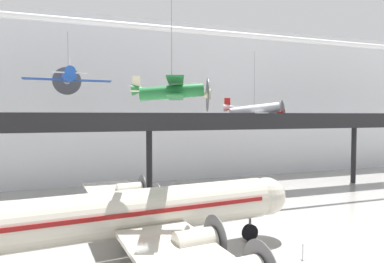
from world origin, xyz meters
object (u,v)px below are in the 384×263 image
Objects in this scene: suspended_plane_silver_racer at (254,110)px; airliner_silver_main at (132,213)px; stanchion_barrier at (303,255)px; suspended_plane_green_biplane at (172,91)px; suspended_plane_blue_trainer at (68,76)px.

airliner_silver_main is at bearing -113.65° from suspended_plane_silver_racer.
stanchion_barrier is at bearing -22.48° from airliner_silver_main.
airliner_silver_main is 2.91× the size of suspended_plane_silver_racer.
suspended_plane_green_biplane is at bearing -108.35° from suspended_plane_silver_racer.
suspended_plane_silver_racer is 1.20× the size of suspended_plane_green_biplane.
suspended_plane_blue_trainer is at bearing -149.75° from suspended_plane_silver_racer.
suspended_plane_silver_racer is at bearing 69.12° from stanchion_barrier.
suspended_plane_blue_trainer reaches higher than airliner_silver_main.
suspended_plane_green_biplane reaches higher than stanchion_barrier.
suspended_plane_blue_trainer is (-23.11, -2.71, 3.31)m from suspended_plane_silver_racer.
airliner_silver_main is 8.54m from suspended_plane_green_biplane.
suspended_plane_silver_racer is 23.51m from suspended_plane_blue_trainer.
suspended_plane_green_biplane is (-16.50, -18.38, 0.93)m from suspended_plane_silver_racer.
suspended_plane_green_biplane reaches higher than suspended_plane_silver_racer.
suspended_plane_silver_racer reaches higher than airliner_silver_main.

